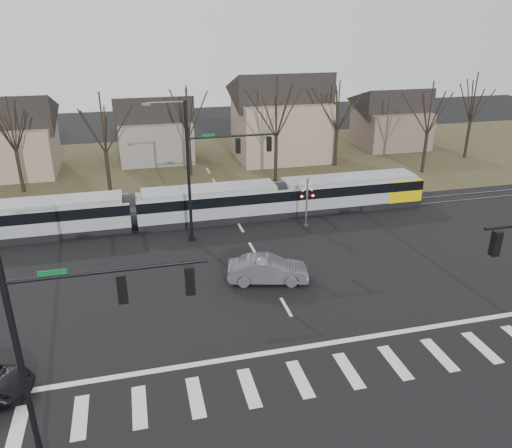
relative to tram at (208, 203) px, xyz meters
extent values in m
plane|color=black|center=(2.22, -16.00, -1.53)|extent=(140.00, 140.00, 0.00)
cube|color=#38331E|center=(2.22, 16.00, -1.52)|extent=(140.00, 28.00, 0.01)
cube|color=silver|center=(-10.98, -20.00, -1.52)|extent=(0.60, 2.60, 0.01)
cube|color=silver|center=(-8.58, -20.00, -1.52)|extent=(0.60, 2.60, 0.01)
cube|color=silver|center=(-6.18, -20.00, -1.52)|extent=(0.60, 2.60, 0.01)
cube|color=silver|center=(-3.78, -20.00, -1.52)|extent=(0.60, 2.60, 0.01)
cube|color=silver|center=(-1.38, -20.00, -1.52)|extent=(0.60, 2.60, 0.01)
cube|color=silver|center=(1.02, -20.00, -1.52)|extent=(0.60, 2.60, 0.01)
cube|color=silver|center=(3.42, -20.00, -1.52)|extent=(0.60, 2.60, 0.01)
cube|color=silver|center=(5.82, -20.00, -1.52)|extent=(0.60, 2.60, 0.01)
cube|color=silver|center=(8.22, -20.00, -1.52)|extent=(0.60, 2.60, 0.01)
cube|color=silver|center=(10.62, -20.00, -1.52)|extent=(0.60, 2.60, 0.01)
cube|color=silver|center=(2.22, -17.80, -1.52)|extent=(28.00, 0.35, 0.01)
cube|color=silver|center=(2.22, -14.00, -1.52)|extent=(0.18, 2.00, 0.01)
cube|color=silver|center=(2.22, -10.00, -1.52)|extent=(0.18, 2.00, 0.01)
cube|color=silver|center=(2.22, -6.00, -1.52)|extent=(0.18, 2.00, 0.01)
cube|color=silver|center=(2.22, -2.00, -1.52)|extent=(0.18, 2.00, 0.01)
cube|color=silver|center=(2.22, 2.00, -1.52)|extent=(0.18, 2.00, 0.01)
cube|color=silver|center=(2.22, 6.00, -1.52)|extent=(0.18, 2.00, 0.01)
cube|color=silver|center=(2.22, 10.00, -1.52)|extent=(0.18, 2.00, 0.01)
cube|color=silver|center=(2.22, 14.00, -1.52)|extent=(0.18, 2.00, 0.01)
cube|color=#59595E|center=(2.22, -0.90, -1.50)|extent=(90.00, 0.12, 0.06)
cube|color=#59595E|center=(2.22, 0.50, -1.50)|extent=(90.00, 0.12, 0.06)
cube|color=gray|center=(-12.30, 0.00, -0.13)|extent=(12.47, 2.69, 2.80)
cube|color=black|center=(-12.30, 0.00, 0.44)|extent=(12.49, 2.72, 0.82)
cube|color=gray|center=(0.17, 0.00, -0.13)|extent=(11.51, 2.69, 2.80)
cube|color=black|center=(0.17, 0.00, 0.44)|extent=(11.53, 2.72, 0.82)
cube|color=gray|center=(12.16, 0.00, -0.13)|extent=(12.47, 2.69, 2.80)
cube|color=black|center=(12.16, 0.00, 0.44)|extent=(12.49, 2.72, 0.82)
cube|color=yellow|center=(16.86, 0.00, -0.04)|extent=(3.07, 2.74, 1.87)
imported|color=#54565C|center=(2.00, -10.85, -0.71)|extent=(3.96, 5.74, 1.63)
cylinder|color=black|center=(-9.78, -22.00, 3.57)|extent=(0.22, 0.22, 10.20)
cylinder|color=black|center=(-6.53, -22.00, 6.07)|extent=(6.50, 0.14, 0.14)
cube|color=#0C5926|center=(-8.28, -22.00, 6.22)|extent=(0.90, 0.03, 0.22)
cube|color=black|center=(-6.21, -22.00, 5.37)|extent=(0.32, 0.32, 1.05)
sphere|color=#FF0C07|center=(-6.21, -22.00, 5.70)|extent=(0.22, 0.22, 0.22)
cube|color=black|center=(-3.93, -22.00, 5.37)|extent=(0.32, 0.32, 1.05)
sphere|color=#FF0C07|center=(-3.93, -22.00, 5.70)|extent=(0.22, 0.22, 0.22)
cube|color=black|center=(8.37, -22.00, 5.37)|extent=(0.32, 0.32, 1.05)
sphere|color=#FF0C07|center=(8.37, -22.00, 5.70)|extent=(0.22, 0.22, 0.22)
cylinder|color=black|center=(-1.78, -3.50, 3.57)|extent=(0.22, 0.22, 10.20)
cylinder|color=black|center=(-1.78, -3.50, -1.38)|extent=(0.44, 0.44, 0.30)
cylinder|color=black|center=(1.47, -3.50, 6.07)|extent=(6.50, 0.14, 0.14)
cube|color=#0C5926|center=(-0.28, -3.50, 6.22)|extent=(0.90, 0.03, 0.22)
cube|color=black|center=(1.79, -3.50, 5.37)|extent=(0.32, 0.32, 1.05)
sphere|color=#FF0C07|center=(1.79, -3.50, 5.70)|extent=(0.22, 0.22, 0.22)
cube|color=black|center=(4.07, -3.50, 5.37)|extent=(0.32, 0.32, 1.05)
sphere|color=#FF0C07|center=(4.07, -3.50, 5.70)|extent=(0.22, 0.22, 0.22)
cube|color=#59595B|center=(-4.28, -3.50, 8.49)|extent=(0.55, 0.22, 0.14)
cylinder|color=#59595B|center=(7.22, -3.20, 0.47)|extent=(0.14, 0.14, 4.00)
cylinder|color=#59595B|center=(7.22, -3.20, -1.43)|extent=(0.36, 0.36, 0.20)
cube|color=silver|center=(7.22, -3.20, 1.87)|extent=(0.95, 0.04, 0.95)
cube|color=silver|center=(7.22, -3.20, 1.87)|extent=(0.95, 0.04, 0.95)
cube|color=black|center=(7.22, -3.20, 1.07)|extent=(1.00, 0.10, 0.12)
sphere|color=#FF0C07|center=(6.77, -3.28, 1.07)|extent=(0.18, 0.18, 0.18)
sphere|color=#FF0C07|center=(7.67, -3.28, 1.07)|extent=(0.18, 0.18, 0.18)
cube|color=gray|center=(-17.78, 18.00, 0.97)|extent=(9.00, 8.00, 5.00)
cube|color=slate|center=(-2.78, 20.00, 0.72)|extent=(8.00, 7.00, 4.50)
cube|color=gray|center=(11.22, 17.00, 1.72)|extent=(10.00, 8.00, 6.50)
cube|color=brown|center=(26.22, 19.00, 0.72)|extent=(8.00, 7.00, 4.50)
camera|label=1|loc=(-5.42, -37.25, 13.82)|focal=35.00mm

